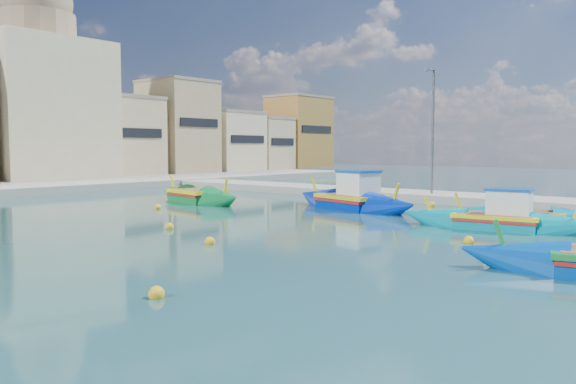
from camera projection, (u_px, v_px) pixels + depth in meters
ground at (353, 256)px, 17.00m from camera, size 160.00×160.00×0.00m
east_quay at (537, 203)px, 30.65m from camera, size 4.00×70.00×0.50m
north_townhouses at (6, 127)px, 47.09m from camera, size 83.20×7.87×10.19m
church_block at (40, 90)px, 49.76m from camera, size 10.00×10.00×19.10m
quay_street_lamp at (432, 130)px, 33.78m from camera, size 1.18×0.16×8.00m
luzzu_turquoise_cabin at (498, 222)px, 22.55m from camera, size 2.95×8.18×2.57m
luzzu_blue_cabin at (352, 202)px, 29.95m from camera, size 4.29×9.29×3.20m
luzzu_green at (197, 197)px, 33.78m from camera, size 3.50×8.76×2.68m
luzzu_cyan_south at (524, 221)px, 23.37m from camera, size 4.28×7.59×2.30m
mooring_buoys at (237, 229)px, 22.14m from camera, size 22.14×17.47×0.36m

